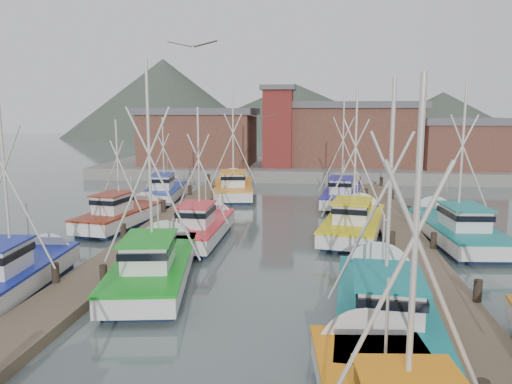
# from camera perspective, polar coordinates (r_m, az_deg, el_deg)

# --- Properties ---
(ground) EXTENTS (260.00, 260.00, 0.00)m
(ground) POSITION_cam_1_polar(r_m,az_deg,el_deg) (21.20, 0.63, -10.42)
(ground) COLOR #4C5B59
(ground) RESTS_ON ground
(dock_left) EXTENTS (2.30, 46.00, 1.50)m
(dock_left) POSITION_cam_1_polar(r_m,az_deg,el_deg) (26.53, -13.63, -6.14)
(dock_left) COLOR brown
(dock_left) RESTS_ON ground
(dock_right) EXTENTS (2.30, 46.00, 1.50)m
(dock_right) POSITION_cam_1_polar(r_m,az_deg,el_deg) (25.32, 17.79, -7.07)
(dock_right) COLOR brown
(dock_right) RESTS_ON ground
(quay) EXTENTS (44.00, 16.00, 1.20)m
(quay) POSITION_cam_1_polar(r_m,az_deg,el_deg) (57.25, 4.81, 2.69)
(quay) COLOR gray
(quay) RESTS_ON ground
(shed_left) EXTENTS (12.72, 8.48, 6.20)m
(shed_left) POSITION_cam_1_polar(r_m,az_deg,el_deg) (56.48, -6.51, 6.38)
(shed_left) COLOR brown
(shed_left) RESTS_ON quay
(shed_center) EXTENTS (14.84, 9.54, 6.90)m
(shed_center) POSITION_cam_1_polar(r_m,az_deg,el_deg) (57.01, 10.95, 6.65)
(shed_center) COLOR brown
(shed_center) RESTS_ON quay
(shed_right) EXTENTS (8.48, 6.36, 5.20)m
(shed_right) POSITION_cam_1_polar(r_m,az_deg,el_deg) (55.92, 22.49, 5.20)
(shed_right) COLOR brown
(shed_right) RESTS_ON quay
(lookout_tower) EXTENTS (3.60, 3.60, 8.50)m
(lookout_tower) POSITION_cam_1_polar(r_m,az_deg,el_deg) (53.03, 2.53, 7.56)
(lookout_tower) COLOR maroon
(lookout_tower) RESTS_ON quay
(distant_hills) EXTENTS (175.00, 140.00, 42.00)m
(distant_hills) POSITION_cam_1_polar(r_m,az_deg,el_deg) (143.39, 1.09, 6.44)
(distant_hills) COLOR #3D473B
(distant_hills) RESTS_ON ground
(boat_4) EXTENTS (4.29, 9.55, 9.93)m
(boat_4) POSITION_cam_1_polar(r_m,az_deg,el_deg) (21.86, -11.37, -8.10)
(boat_4) COLOR #101C36
(boat_4) RESTS_ON ground
(boat_5) EXTENTS (3.68, 9.81, 9.00)m
(boat_5) POSITION_cam_1_polar(r_m,az_deg,el_deg) (17.79, 14.31, -12.34)
(boat_5) COLOR #101C36
(boat_5) RESTS_ON ground
(boat_6) EXTENTS (3.53, 7.91, 8.83)m
(boat_6) POSITION_cam_1_polar(r_m,az_deg,el_deg) (22.54, -25.31, -8.30)
(boat_6) COLOR #101C36
(boat_6) RESTS_ON ground
(boat_8) EXTENTS (3.20, 8.21, 7.98)m
(boat_8) POSITION_cam_1_polar(r_m,az_deg,el_deg) (28.21, -6.13, -4.03)
(boat_8) COLOR #101C36
(boat_8) RESTS_ON ground
(boat_9) EXTENTS (4.46, 9.75, 9.16)m
(boat_9) POSITION_cam_1_polar(r_m,az_deg,el_deg) (29.81, 11.20, -3.42)
(boat_9) COLOR #101C36
(boat_9) RESTS_ON ground
(boat_10) EXTENTS (3.58, 8.33, 7.24)m
(boat_10) POSITION_cam_1_polar(r_m,az_deg,el_deg) (32.42, -14.73, -2.53)
(boat_10) COLOR #101C36
(boat_10) RESTS_ON ground
(boat_11) EXTENTS (3.89, 9.68, 9.53)m
(boat_11) POSITION_cam_1_polar(r_m,az_deg,el_deg) (29.82, 21.48, -3.89)
(boat_11) COLOR #101C36
(boat_11) RESTS_ON ground
(boat_12) EXTENTS (4.49, 10.04, 9.52)m
(boat_12) POSITION_cam_1_polar(r_m,az_deg,el_deg) (42.46, -2.59, 0.52)
(boat_12) COLOR #101C36
(boat_12) RESTS_ON ground
(boat_13) EXTENTS (3.54, 8.52, 8.95)m
(boat_13) POSITION_cam_1_polar(r_m,az_deg,el_deg) (38.97, 9.83, -0.40)
(boat_13) COLOR #101C36
(boat_13) RESTS_ON ground
(boat_14) EXTENTS (3.09, 7.92, 7.20)m
(boat_14) POSITION_cam_1_polar(r_m,az_deg,el_deg) (40.86, -10.24, 0.03)
(boat_14) COLOR #101C36
(boat_14) RESTS_ON ground
(gull_near) EXTENTS (1.55, 0.62, 0.24)m
(gull_near) POSITION_cam_1_polar(r_m,az_deg,el_deg) (15.88, -7.28, 16.34)
(gull_near) COLOR gray
(gull_near) RESTS_ON ground
(gull_far) EXTENTS (1.55, 0.65, 0.24)m
(gull_far) POSITION_cam_1_polar(r_m,az_deg,el_deg) (24.25, 0.67, 8.66)
(gull_far) COLOR gray
(gull_far) RESTS_ON ground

